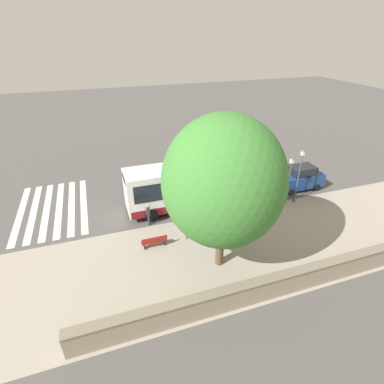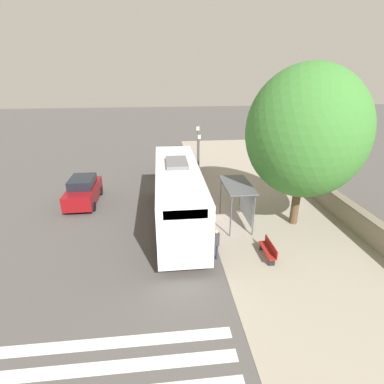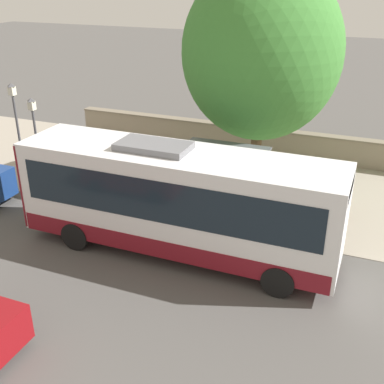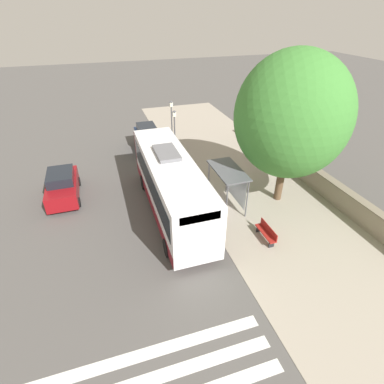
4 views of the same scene
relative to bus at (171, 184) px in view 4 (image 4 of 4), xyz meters
The scene contains 12 objects.
ground_plane 2.72m from the bus, 169.13° to the right, with size 120.00×120.00×0.00m, color #514F4C.
sidewalk_plaza 6.66m from the bus, behind, with size 9.00×44.00×0.02m.
stone_wall 10.49m from the bus, behind, with size 0.60×20.00×1.41m.
bus is the anchor object (origin of this frame).
bus_shelter 3.68m from the bus, behind, with size 1.62×3.28×2.63m.
pedestrian 4.44m from the bus, 111.53° to the left, with size 0.34×0.23×1.73m.
bench 6.19m from the bus, 135.51° to the left, with size 0.40×1.70×0.88m.
street_lamp_near 7.66m from the bus, 106.83° to the right, with size 0.28×0.28×4.14m.
street_lamp_far 8.54m from the bus, 105.10° to the right, with size 0.28×0.28×4.66m.
shade_tree 8.06m from the bus, behind, with size 6.66×6.66×9.34m.
parked_car_behind_bus 9.99m from the bus, 92.17° to the right, with size 1.90×4.19×2.19m.
parked_car_far_lane 7.57m from the bus, 29.89° to the right, with size 2.01×4.31×1.88m.
Camera 4 is at (5.37, 15.45, 11.12)m, focal length 28.00 mm.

